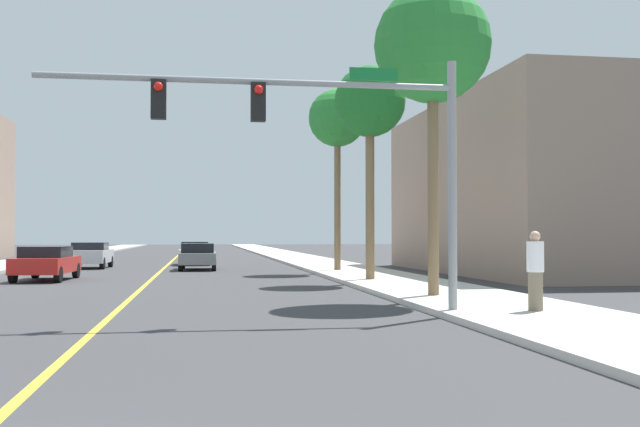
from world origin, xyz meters
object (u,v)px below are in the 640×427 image
traffic_signal_mast (326,128)px  palm_far (337,120)px  car_gray (198,256)px  palm_mid (370,105)px  car_red (46,262)px  car_white (194,253)px  pedestrian (535,271)px  palm_near (432,47)px  car_silver (90,255)px

traffic_signal_mast → palm_far: (3.77, 19.21, 3.19)m
palm_far → car_gray: size_ratio=2.06×
palm_mid → palm_far: size_ratio=0.93×
car_gray → car_red: size_ratio=0.97×
car_white → pedestrian: 31.54m
palm_far → car_white: bearing=122.5°
car_white → palm_far: bearing=-60.3°
palm_far → car_red: size_ratio=2.00×
traffic_signal_mast → palm_near: (3.71, 3.98, 2.95)m
car_white → car_gray: bearing=-90.6°
pedestrian → palm_far: bearing=-150.7°
palm_near → palm_mid: (-0.07, 7.61, -0.32)m
palm_far → car_gray: bearing=147.8°
car_red → pedestrian: size_ratio=2.47×
car_gray → car_silver: (-5.83, 2.80, 0.01)m
palm_far → car_white: 14.45m
palm_mid → palm_near: bearing=-89.5°
palm_mid → car_red: size_ratio=1.86×
car_red → pedestrian: bearing=-46.8°
palm_far → pedestrian: (0.85, -19.75, -6.33)m
palm_mid → car_white: palm_mid is taller
palm_mid → car_silver: bearing=130.2°
car_silver → palm_near: bearing=-58.7°
car_gray → palm_far: bearing=-31.3°
pedestrian → car_red: bearing=-112.6°
palm_near → car_gray: bearing=108.7°
car_silver → pedestrian: pedestrian is taller
traffic_signal_mast → pedestrian: size_ratio=5.20×
car_silver → pedestrian: 29.87m
palm_mid → pedestrian: bearing=-85.4°
palm_near → traffic_signal_mast: bearing=-133.0°
palm_mid → car_white: bearing=110.2°
traffic_signal_mast → pedestrian: 5.61m
palm_far → car_silver: 15.76m
palm_mid → palm_far: bearing=89.0°
car_gray → car_red: (-5.97, -8.23, 0.00)m
car_white → car_red: size_ratio=0.96×
car_red → car_white: bearing=71.6°
palm_mid → car_silver: palm_mid is taller
traffic_signal_mast → car_red: (-8.84, 15.17, -3.45)m
traffic_signal_mast → palm_far: size_ratio=1.05×
traffic_signal_mast → car_white: traffic_signal_mast is taller
traffic_signal_mast → car_silver: (-8.69, 26.20, -3.44)m
car_silver → car_red: size_ratio=0.90×
car_silver → car_white: bearing=36.7°
traffic_signal_mast → pedestrian: bearing=-6.7°
palm_far → car_white: (-6.91, 10.82, -6.64)m
car_gray → pedestrian: bearing=-71.7°
traffic_signal_mast → palm_mid: (3.64, 11.59, 2.63)m
palm_near → car_silver: bearing=119.2°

